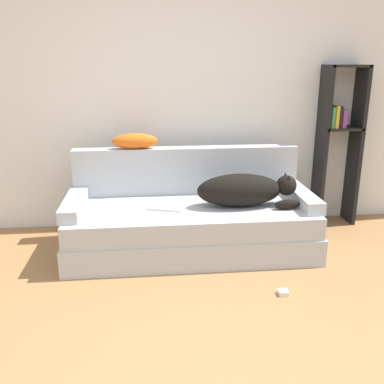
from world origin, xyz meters
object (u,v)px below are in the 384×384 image
at_px(laptop, 167,206).
at_px(throw_pillow, 135,141).
at_px(bookshelf, 339,138).
at_px(dog, 244,190).
at_px(couch, 191,228).
at_px(power_adapter, 283,292).

bearing_deg(laptop, throw_pillow, 140.83).
bearing_deg(throw_pillow, bookshelf, 4.72).
bearing_deg(dog, bookshelf, 29.25).
xyz_separation_m(couch, dog, (0.44, -0.05, 0.34)).
xyz_separation_m(bookshelf, power_adapter, (-0.92, -1.35, -0.85)).
bearing_deg(throw_pillow, couch, -39.21).
distance_m(couch, power_adapter, 1.01).
bearing_deg(dog, power_adapter, -80.68).
bearing_deg(couch, bookshelf, 19.73).
distance_m(throw_pillow, bookshelf, 1.95).
xyz_separation_m(laptop, bookshelf, (1.69, 0.55, 0.45)).
distance_m(dog, bookshelf, 1.24).
height_order(laptop, bookshelf, bookshelf).
bearing_deg(dog, laptop, 176.80).
distance_m(laptop, power_adapter, 1.18).
height_order(couch, throw_pillow, throw_pillow).
distance_m(laptop, bookshelf, 1.84).
height_order(dog, power_adapter, dog).
xyz_separation_m(couch, power_adapter, (0.57, -0.81, -0.18)).
xyz_separation_m(throw_pillow, bookshelf, (1.95, 0.16, -0.03)).
bearing_deg(couch, power_adapter, -55.09).
xyz_separation_m(couch, laptop, (-0.20, -0.02, 0.21)).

